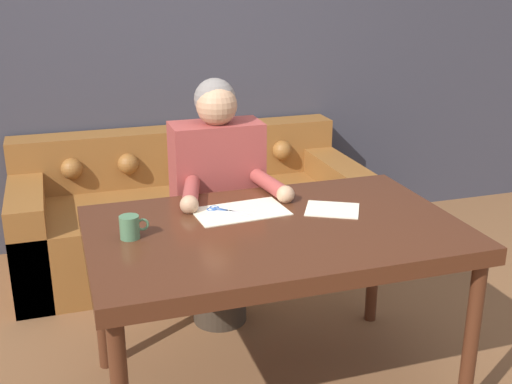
# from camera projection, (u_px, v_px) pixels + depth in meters

# --- Properties ---
(wall_back) EXTENTS (8.00, 0.06, 2.60)m
(wall_back) POSITION_uv_depth(u_px,v_px,m) (161.00, 44.00, 4.08)
(wall_back) COLOR #383842
(wall_back) RESTS_ON ground_plane
(dining_table) EXTENTS (1.49, 0.94, 0.78)m
(dining_table) POSITION_uv_depth(u_px,v_px,m) (275.00, 242.00, 2.60)
(dining_table) COLOR #472314
(dining_table) RESTS_ON ground_plane
(couch) EXTENTS (2.09, 0.89, 0.78)m
(couch) POSITION_uv_depth(u_px,v_px,m) (189.00, 215.00, 4.02)
(couch) COLOR brown
(couch) RESTS_ON ground_plane
(person) EXTENTS (0.51, 0.59, 1.27)m
(person) POSITION_uv_depth(u_px,v_px,m) (218.00, 205.00, 3.17)
(person) COLOR #33281E
(person) RESTS_ON ground_plane
(pattern_paper_main) EXTENTS (0.40, 0.26, 0.00)m
(pattern_paper_main) POSITION_uv_depth(u_px,v_px,m) (240.00, 211.00, 2.71)
(pattern_paper_main) COLOR beige
(pattern_paper_main) RESTS_ON dining_table
(pattern_paper_offcut) EXTENTS (0.28, 0.27, 0.00)m
(pattern_paper_offcut) POSITION_uv_depth(u_px,v_px,m) (332.00, 209.00, 2.74)
(pattern_paper_offcut) COLOR beige
(pattern_paper_offcut) RESTS_ON dining_table
(scissors) EXTENTS (0.19, 0.17, 0.01)m
(scissors) POSITION_uv_depth(u_px,v_px,m) (222.00, 210.00, 2.73)
(scissors) COLOR silver
(scissors) RESTS_ON dining_table
(mug) EXTENTS (0.11, 0.08, 0.09)m
(mug) POSITION_uv_depth(u_px,v_px,m) (130.00, 227.00, 2.44)
(mug) COLOR #47704C
(mug) RESTS_ON dining_table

